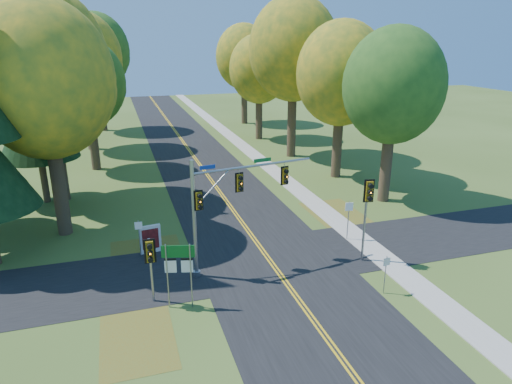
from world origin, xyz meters
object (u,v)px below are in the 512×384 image
object	(u,v)px
route_sign_cluster	(179,263)
info_kiosk	(150,239)
traffic_mast	(225,199)
east_signal_pole	(368,200)

from	to	relation	value
route_sign_cluster	info_kiosk	xyz separation A→B (m)	(-0.82, 6.12, -1.41)
traffic_mast	route_sign_cluster	bearing A→B (deg)	-144.55
east_signal_pole	info_kiosk	world-z (taller)	east_signal_pole
traffic_mast	info_kiosk	size ratio (longest dim) A/B	4.05
traffic_mast	info_kiosk	xyz separation A→B (m)	(-3.72, 3.24, -3.19)
traffic_mast	route_sign_cluster	world-z (taller)	traffic_mast
traffic_mast	info_kiosk	distance (m)	5.87
info_kiosk	traffic_mast	bearing A→B (deg)	-48.82
route_sign_cluster	info_kiosk	distance (m)	6.33
east_signal_pole	info_kiosk	size ratio (longest dim) A/B	2.85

